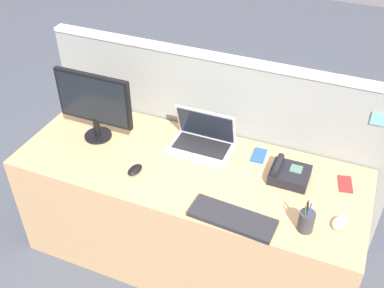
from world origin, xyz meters
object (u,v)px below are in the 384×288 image
(desk_phone, at_px, (289,174))
(computer_mouse_left_hand, at_px, (135,170))
(pen_cup, at_px, (306,221))
(desktop_monitor, at_px, (94,102))
(cell_phone_blue_case, at_px, (259,155))
(computer_mouse_right_hand, at_px, (339,223))
(cell_phone_red_case, at_px, (345,184))
(keyboard_main, at_px, (232,218))
(laptop, at_px, (203,138))

(desk_phone, xyz_separation_m, computer_mouse_left_hand, (-0.77, -0.26, -0.02))
(computer_mouse_left_hand, distance_m, pen_cup, 0.93)
(desktop_monitor, height_order, desk_phone, desktop_monitor)
(pen_cup, height_order, cell_phone_blue_case, pen_cup)
(computer_mouse_right_hand, xyz_separation_m, pen_cup, (-0.14, -0.09, 0.04))
(cell_phone_red_case, bearing_deg, keyboard_main, -147.57)
(computer_mouse_right_hand, relative_size, computer_mouse_left_hand, 1.00)
(computer_mouse_left_hand, xyz_separation_m, pen_cup, (0.93, -0.06, 0.04))
(laptop, relative_size, cell_phone_blue_case, 2.74)
(keyboard_main, height_order, computer_mouse_left_hand, computer_mouse_left_hand)
(desk_phone, height_order, pen_cup, pen_cup)
(laptop, relative_size, cell_phone_red_case, 2.80)
(desk_phone, bearing_deg, laptop, 170.49)
(desktop_monitor, height_order, computer_mouse_left_hand, desktop_monitor)
(desktop_monitor, distance_m, computer_mouse_right_hand, 1.46)
(laptop, xyz_separation_m, keyboard_main, (0.34, -0.48, -0.05))
(computer_mouse_left_hand, bearing_deg, cell_phone_red_case, 26.19)
(desktop_monitor, distance_m, keyboard_main, 1.03)
(pen_cup, bearing_deg, computer_mouse_right_hand, 31.33)
(desk_phone, distance_m, keyboard_main, 0.43)
(computer_mouse_right_hand, distance_m, pen_cup, 0.17)
(desktop_monitor, relative_size, keyboard_main, 1.12)
(keyboard_main, bearing_deg, pen_cup, 15.81)
(computer_mouse_left_hand, bearing_deg, laptop, 62.98)
(computer_mouse_left_hand, height_order, cell_phone_red_case, computer_mouse_left_hand)
(computer_mouse_left_hand, xyz_separation_m, cell_phone_blue_case, (0.58, 0.39, -0.01))
(keyboard_main, xyz_separation_m, pen_cup, (0.33, 0.07, 0.04))
(desk_phone, height_order, cell_phone_red_case, desk_phone)
(desk_phone, height_order, cell_phone_blue_case, desk_phone)
(keyboard_main, xyz_separation_m, computer_mouse_right_hand, (0.48, 0.16, 0.01))
(laptop, xyz_separation_m, desk_phone, (0.52, -0.09, -0.03))
(pen_cup, relative_size, cell_phone_blue_case, 1.42)
(cell_phone_blue_case, bearing_deg, computer_mouse_right_hand, -38.88)
(computer_mouse_right_hand, bearing_deg, cell_phone_red_case, 109.42)
(laptop, height_order, computer_mouse_right_hand, laptop)
(keyboard_main, relative_size, cell_phone_red_case, 3.33)
(pen_cup, xyz_separation_m, cell_phone_red_case, (0.13, 0.39, -0.05))
(pen_cup, distance_m, cell_phone_red_case, 0.41)
(laptop, bearing_deg, computer_mouse_left_hand, -125.84)
(cell_phone_blue_case, bearing_deg, keyboard_main, -91.18)
(computer_mouse_left_hand, distance_m, cell_phone_red_case, 1.11)
(pen_cup, bearing_deg, cell_phone_red_case, 70.88)
(pen_cup, bearing_deg, laptop, 148.76)
(keyboard_main, relative_size, cell_phone_blue_case, 3.25)
(desk_phone, xyz_separation_m, computer_mouse_right_hand, (0.30, -0.23, -0.02))
(keyboard_main, distance_m, computer_mouse_right_hand, 0.50)
(computer_mouse_left_hand, bearing_deg, desk_phone, 27.68)
(computer_mouse_right_hand, bearing_deg, desk_phone, 159.43)
(desktop_monitor, bearing_deg, computer_mouse_left_hand, -30.32)
(cell_phone_red_case, height_order, cell_phone_blue_case, same)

